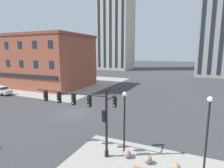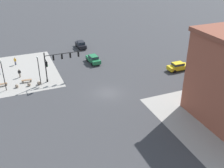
# 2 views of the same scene
# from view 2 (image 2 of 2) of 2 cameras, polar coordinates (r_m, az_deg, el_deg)

# --- Properties ---
(ground_plane) EXTENTS (320.00, 320.00, 0.00)m
(ground_plane) POSITION_cam_2_polar(r_m,az_deg,el_deg) (45.10, -0.91, -1.93)
(ground_plane) COLOR #38383A
(sidewalk_corner_slab) EXTENTS (20.00, 19.00, 0.02)m
(sidewalk_corner_slab) POSITION_cam_2_polar(r_m,az_deg,el_deg) (55.76, -22.15, 1.94)
(sidewalk_corner_slab) COLOR gray
(sidewalk_corner_slab) RESTS_ON ground
(traffic_signal_main) EXTENTS (7.20, 2.09, 5.65)m
(traffic_signal_main) POSITION_cam_2_polar(r_m,az_deg,el_deg) (48.77, -11.96, 4.74)
(traffic_signal_main) COLOR black
(traffic_signal_main) RESTS_ON ground
(bollard_sphere_curb_a) EXTENTS (0.62, 0.62, 0.62)m
(bollard_sphere_curb_a) POSITION_cam_2_polar(r_m,az_deg,el_deg) (49.46, -15.40, 0.22)
(bollard_sphere_curb_a) COLOR gray
(bollard_sphere_curb_a) RESTS_ON ground
(bollard_sphere_curb_b) EXTENTS (0.62, 0.62, 0.62)m
(bollard_sphere_curb_b) POSITION_cam_2_polar(r_m,az_deg,el_deg) (49.44, -17.35, -0.07)
(bollard_sphere_curb_b) COLOR gray
(bollard_sphere_curb_b) RESTS_ON ground
(bollard_sphere_curb_c) EXTENTS (0.62, 0.62, 0.62)m
(bollard_sphere_curb_c) POSITION_cam_2_polar(r_m,az_deg,el_deg) (49.55, -19.72, -0.40)
(bollard_sphere_curb_c) COLOR gray
(bollard_sphere_curb_c) RESTS_ON ground
(bench_near_signal) EXTENTS (1.84, 0.65, 0.49)m
(bench_near_signal) POSITION_cam_2_polar(r_m,az_deg,el_deg) (50.93, -17.81, 0.71)
(bench_near_signal) COLOR #8E6B4C
(bench_near_signal) RESTS_ON ground
(bench_mid_block) EXTENTS (1.85, 0.71, 0.49)m
(bench_mid_block) POSITION_cam_2_polar(r_m,az_deg,el_deg) (50.96, -22.52, -0.12)
(bench_mid_block) COLOR #8E6B4C
(bench_mid_block) RESTS_ON ground
(pedestrian_at_curb) EXTENTS (0.48, 0.35, 1.61)m
(pedestrian_at_curb) POSITION_cam_2_polar(r_m,az_deg,el_deg) (59.11, -20.05, 4.71)
(pedestrian_at_curb) COLOR #232847
(pedestrian_at_curb) RESTS_ON ground
(pedestrian_with_bag) EXTENTS (0.54, 0.28, 1.62)m
(pedestrian_with_bag) POSITION_cam_2_polar(r_m,az_deg,el_deg) (53.05, -19.22, 2.28)
(pedestrian_with_bag) COLOR gray
(pedestrian_with_bag) RESTS_ON ground
(street_lamp_corner_near) EXTENTS (0.36, 0.36, 5.40)m
(street_lamp_corner_near) POSITION_cam_2_polar(r_m,az_deg,el_deg) (48.10, -15.45, 3.49)
(street_lamp_corner_near) COLOR black
(street_lamp_corner_near) RESTS_ON ground
(street_lamp_mid_sidewalk) EXTENTS (0.36, 0.36, 5.63)m
(street_lamp_mid_sidewalk) POSITION_cam_2_polar(r_m,az_deg,el_deg) (47.99, -22.38, 2.45)
(street_lamp_mid_sidewalk) COLOR black
(street_lamp_mid_sidewalk) RESTS_ON ground
(car_main_northbound_near) EXTENTS (4.48, 2.06, 1.68)m
(car_main_northbound_near) POSITION_cam_2_polar(r_m,az_deg,el_deg) (52.38, 21.65, 1.52)
(car_main_northbound_near) COLOR silver
(car_main_northbound_near) RESTS_ON ground
(car_main_northbound_far) EXTENTS (2.15, 4.52, 1.68)m
(car_main_northbound_far) POSITION_cam_2_polar(r_m,az_deg,el_deg) (56.67, -4.04, 5.41)
(car_main_northbound_far) COLOR #1E6B3D
(car_main_northbound_far) RESTS_ON ground
(car_main_southbound_near) EXTENTS (1.91, 4.41, 1.68)m
(car_main_southbound_near) POSITION_cam_2_polar(r_m,az_deg,el_deg) (65.78, -6.70, 8.46)
(car_main_southbound_near) COLOR black
(car_main_southbound_near) RESTS_ON ground
(car_main_southbound_far) EXTENTS (4.41, 1.91, 1.68)m
(car_main_southbound_far) POSITION_cam_2_polar(r_m,az_deg,el_deg) (54.56, 13.97, 3.73)
(car_main_southbound_far) COLOR gold
(car_main_southbound_far) RESTS_ON ground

